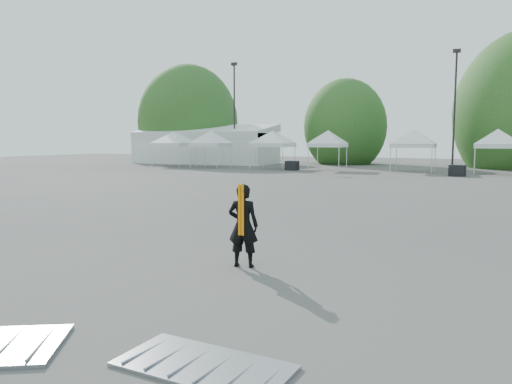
% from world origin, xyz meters
% --- Properties ---
extents(ground, '(120.00, 120.00, 0.00)m').
position_xyz_m(ground, '(0.00, 0.00, 0.00)').
color(ground, '#474442').
rests_on(ground, ground).
extents(marquee, '(15.00, 6.25, 4.23)m').
position_xyz_m(marquee, '(-22.00, 35.00, 1.97)').
color(marquee, silver).
rests_on(marquee, ground).
extents(light_pole_west, '(0.60, 0.25, 10.30)m').
position_xyz_m(light_pole_west, '(-18.00, 34.00, 5.77)').
color(light_pole_west, black).
rests_on(light_pole_west, ground).
extents(light_pole_east, '(0.60, 0.25, 9.80)m').
position_xyz_m(light_pole_east, '(3.00, 32.00, 5.52)').
color(light_pole_east, black).
rests_on(light_pole_east, ground).
extents(tree_far_w, '(4.80, 4.80, 7.30)m').
position_xyz_m(tree_far_w, '(-26.00, 38.00, 4.54)').
color(tree_far_w, '#382314').
rests_on(tree_far_w, ground).
extents(tree_mid_w, '(4.16, 4.16, 6.33)m').
position_xyz_m(tree_mid_w, '(-8.00, 40.00, 3.93)').
color(tree_mid_w, '#382314').
rests_on(tree_mid_w, ground).
extents(tent_a, '(4.54, 4.54, 3.88)m').
position_xyz_m(tent_a, '(-21.62, 28.37, 3.06)').
color(tent_a, silver).
rests_on(tent_a, ground).
extents(tent_b, '(4.19, 4.19, 3.88)m').
position_xyz_m(tent_b, '(-17.50, 28.14, 3.06)').
color(tent_b, silver).
rests_on(tent_b, ground).
extents(tent_c, '(4.57, 4.57, 3.88)m').
position_xyz_m(tent_c, '(-11.53, 28.54, 3.06)').
color(tent_c, silver).
rests_on(tent_c, ground).
extents(tent_d, '(3.93, 3.93, 3.88)m').
position_xyz_m(tent_d, '(-6.58, 28.58, 3.06)').
color(tent_d, silver).
rests_on(tent_d, ground).
extents(tent_e, '(4.55, 4.55, 3.88)m').
position_xyz_m(tent_e, '(0.25, 28.89, 3.06)').
color(tent_e, silver).
rests_on(tent_e, ground).
extents(tent_f, '(4.43, 4.43, 3.88)m').
position_xyz_m(tent_f, '(6.16, 28.44, 3.06)').
color(tent_f, silver).
rests_on(tent_f, ground).
extents(man, '(0.68, 0.51, 1.68)m').
position_xyz_m(man, '(0.71, -3.13, 0.84)').
color(man, black).
rests_on(man, ground).
extents(barrier_mid, '(2.03, 1.12, 0.06)m').
position_xyz_m(barrier_mid, '(2.24, -7.35, 0.03)').
color(barrier_mid, '#96999E').
rests_on(barrier_mid, ground).
extents(crate_west, '(1.05, 0.83, 0.78)m').
position_xyz_m(crate_west, '(-9.22, 27.13, 0.39)').
color(crate_west, black).
rests_on(crate_west, ground).
extents(crate_mid, '(1.16, 0.99, 0.79)m').
position_xyz_m(crate_mid, '(3.63, 25.45, 0.39)').
color(crate_mid, black).
rests_on(crate_mid, ground).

